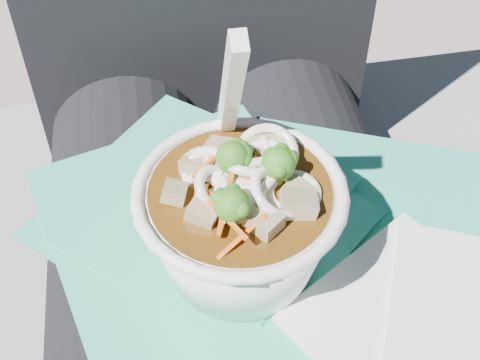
{
  "coord_description": "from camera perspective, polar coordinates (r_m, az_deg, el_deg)",
  "views": [
    {
      "loc": [
        -0.05,
        -0.31,
        1.0
      ],
      "look_at": [
        -0.0,
        -0.02,
        0.69
      ],
      "focal_mm": 50.0,
      "sensor_mm": 36.0,
      "label": 1
    }
  ],
  "objects": [
    {
      "name": "stone_ledge",
      "position": [
        0.91,
        -1.49,
        -12.63
      ],
      "size": [
        1.01,
        0.53,
        0.43
      ],
      "primitive_type": "cube",
      "rotation": [
        0.0,
        0.0,
        0.03
      ],
      "color": "gray",
      "rests_on": "ground"
    },
    {
      "name": "udon_bowl",
      "position": [
        0.45,
        0.05,
        -3.14
      ],
      "size": [
        0.17,
        0.17,
        0.19
      ],
      "color": "white",
      "rests_on": "plastic_bag"
    },
    {
      "name": "person_body",
      "position": [
        0.61,
        -1.3,
        -1.96
      ],
      "size": [
        0.34,
        0.94,
        0.98
      ],
      "color": "black",
      "rests_on": "ground"
    },
    {
      "name": "napkins",
      "position": [
        0.48,
        16.84,
        -11.33
      ],
      "size": [
        0.22,
        0.19,
        0.01
      ],
      "color": "white",
      "rests_on": "plastic_bag"
    },
    {
      "name": "plastic_bag",
      "position": [
        0.5,
        0.66,
        -6.31
      ],
      "size": [
        0.4,
        0.41,
        0.02
      ],
      "color": "#29AE8D",
      "rests_on": "lap"
    },
    {
      "name": "lap",
      "position": [
        0.58,
        0.09,
        -10.66
      ],
      "size": [
        0.33,
        0.48,
        0.16
      ],
      "color": "black",
      "rests_on": "stone_ledge"
    }
  ]
}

